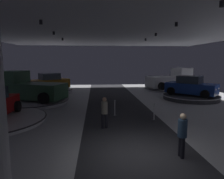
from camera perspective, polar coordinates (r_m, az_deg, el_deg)
The scene contains 13 objects.
ground at distance 7.65m, azimuth 7.87°, elevation -18.24°, with size 24.00×44.00×0.06m.
display_platform_far_right at distance 19.19m, azimuth 21.43°, elevation -1.94°, with size 4.87×4.87×0.37m.
display_car_far_right at distance 19.07m, azimuth 21.48°, elevation 0.83°, with size 4.27×4.22×1.71m.
display_platform_deep_right at distance 24.37m, azimuth 15.95°, elevation 0.18°, with size 5.68×5.68×0.26m.
pickup_truck_deep_right at distance 24.45m, azimuth 16.65°, elevation 2.65°, with size 5.68×3.80×2.30m.
display_platform_far_left at distance 17.43m, azimuth -21.59°, elevation -3.09°, with size 5.68×5.68×0.27m.
pickup_truck_far_left at distance 17.47m, azimuth -22.60°, elevation 0.38°, with size 5.70×4.08×2.30m.
display_platform_deep_left at distance 22.51m, azimuth -17.54°, elevation -0.35°, with size 4.99×4.99×0.38m.
display_car_deep_left at distance 22.41m, azimuth -17.57°, elevation 2.02°, with size 4.49×3.83×1.71m.
visitor_walking_near at distance 10.06m, azimuth -2.15°, elevation -6.03°, with size 0.32×0.32×1.59m.
visitor_walking_far at distance 7.50m, azimuth 19.34°, elevation -11.46°, with size 0.32×0.32×1.59m.
stanchion_b at distance 11.73m, azimuth 11.87°, elevation -6.85°, with size 0.28×0.28×1.01m.
stanchion_c at distance 12.39m, azimuth 0.78°, elevation -5.87°, with size 0.28×0.28×1.01m.
Camera 1 is at (-1.54, -6.68, 3.36)m, focal length 32.18 mm.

